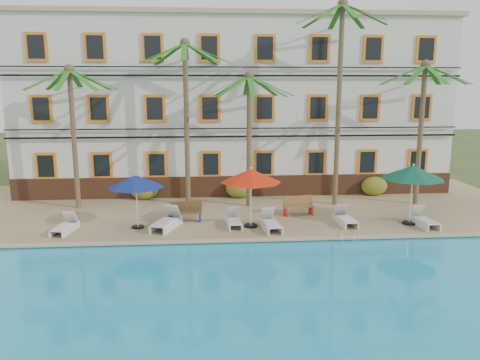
{
  "coord_description": "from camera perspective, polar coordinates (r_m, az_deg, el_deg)",
  "views": [
    {
      "loc": [
        -1.84,
        -19.0,
        6.42
      ],
      "look_at": [
        -0.16,
        3.0,
        2.0
      ],
      "focal_mm": 35.0,
      "sensor_mm": 36.0,
      "label": 1
    }
  ],
  "objects": [
    {
      "name": "lounger_e",
      "position": [
        21.9,
        12.7,
        -4.58
      ],
      "size": [
        0.72,
        1.79,
        0.83
      ],
      "color": "silver",
      "rests_on": "pool_deck"
    },
    {
      "name": "lounger_a",
      "position": [
        21.59,
        -20.55,
        -5.3
      ],
      "size": [
        0.88,
        1.78,
        0.81
      ],
      "color": "silver",
      "rests_on": "pool_deck"
    },
    {
      "name": "pool_ladder",
      "position": [
        19.87,
        12.77,
        -7.05
      ],
      "size": [
        0.54,
        0.74,
        0.74
      ],
      "color": "silver",
      "rests_on": "ground"
    },
    {
      "name": "palm_b",
      "position": [
        24.37,
        -6.59,
        9.64
      ],
      "size": [
        4.6,
        4.6,
        8.56
      ],
      "color": "brown",
      "rests_on": "pool_deck"
    },
    {
      "name": "shrub_mid",
      "position": [
        26.27,
        -0.1,
        -1.02
      ],
      "size": [
        1.5,
        0.9,
        1.1
      ],
      "primitive_type": "ellipsoid",
      "color": "#235719",
      "rests_on": "pool_deck"
    },
    {
      "name": "lounger_f",
      "position": [
        22.71,
        21.41,
        -4.51
      ],
      "size": [
        0.81,
        1.85,
        0.85
      ],
      "color": "silver",
      "rests_on": "pool_deck"
    },
    {
      "name": "ground",
      "position": [
        20.13,
        1.1,
        -7.26
      ],
      "size": [
        100.0,
        100.0,
        0.0
      ],
      "primitive_type": "plane",
      "color": "#384C23",
      "rests_on": "ground"
    },
    {
      "name": "pool_deck",
      "position": [
        24.88,
        0.0,
        -3.33
      ],
      "size": [
        30.0,
        12.0,
        0.25
      ],
      "primitive_type": "cube",
      "color": "tan",
      "rests_on": "ground"
    },
    {
      "name": "palm_a",
      "position": [
        24.98,
        -19.76,
        7.36
      ],
      "size": [
        4.6,
        4.6,
        7.24
      ],
      "color": "brown",
      "rests_on": "pool_deck"
    },
    {
      "name": "palm_d",
      "position": [
        24.77,
        12.06,
        11.92
      ],
      "size": [
        4.6,
        4.6,
        10.44
      ],
      "color": "brown",
      "rests_on": "pool_deck"
    },
    {
      "name": "swimming_pool",
      "position": [
        13.68,
        4.01,
        -16.2
      ],
      "size": [
        26.0,
        12.0,
        0.2
      ],
      "primitive_type": "cube",
      "color": "#1A9CC5",
      "rests_on": "ground"
    },
    {
      "name": "shrub_right",
      "position": [
        27.94,
        16.04,
        -0.72
      ],
      "size": [
        1.5,
        0.9,
        1.1
      ],
      "primitive_type": "ellipsoid",
      "color": "#235719",
      "rests_on": "pool_deck"
    },
    {
      "name": "umbrella_blue",
      "position": [
        20.88,
        -12.57,
        -0.19
      ],
      "size": [
        2.46,
        2.46,
        2.46
      ],
      "color": "black",
      "rests_on": "pool_deck"
    },
    {
      "name": "lounger_c",
      "position": [
        21.11,
        -0.79,
        -4.95
      ],
      "size": [
        0.7,
        1.69,
        0.78
      ],
      "color": "silver",
      "rests_on": "pool_deck"
    },
    {
      "name": "bench_left",
      "position": [
        21.95,
        -6.61,
        -3.8
      ],
      "size": [
        1.51,
        0.51,
        0.93
      ],
      "color": "olive",
      "rests_on": "pool_deck"
    },
    {
      "name": "lounger_d",
      "position": [
        20.68,
        3.72,
        -5.23
      ],
      "size": [
        0.85,
        1.91,
        0.87
      ],
      "color": "silver",
      "rests_on": "pool_deck"
    },
    {
      "name": "umbrella_red",
      "position": [
        20.51,
        1.33,
        0.49
      ],
      "size": [
        2.71,
        2.71,
        2.71
      ],
      "color": "black",
      "rests_on": "pool_deck"
    },
    {
      "name": "shrub_left",
      "position": [
        26.42,
        -11.62,
        -1.19
      ],
      "size": [
        1.5,
        0.9,
        1.1
      ],
      "primitive_type": "ellipsoid",
      "color": "#235719",
      "rests_on": "pool_deck"
    },
    {
      "name": "hotel_building",
      "position": [
        29.05,
        -0.76,
        9.26
      ],
      "size": [
        25.4,
        6.44,
        10.22
      ],
      "color": "silver",
      "rests_on": "pool_deck"
    },
    {
      "name": "palm_e",
      "position": [
        26.17,
        21.31,
        7.75
      ],
      "size": [
        4.6,
        4.6,
        7.52
      ],
      "color": "brown",
      "rests_on": "pool_deck"
    },
    {
      "name": "palm_c",
      "position": [
        23.94,
        1.12,
        7.44
      ],
      "size": [
        4.6,
        4.6,
        6.94
      ],
      "color": "brown",
      "rests_on": "pool_deck"
    },
    {
      "name": "umbrella_green",
      "position": [
        22.31,
        20.34,
        0.85
      ],
      "size": [
        2.8,
        2.8,
        2.79
      ],
      "color": "black",
      "rests_on": "pool_deck"
    },
    {
      "name": "pool_coping",
      "position": [
        19.2,
        1.36,
        -7.32
      ],
      "size": [
        30.0,
        0.35,
        0.06
      ],
      "primitive_type": "cube",
      "color": "tan",
      "rests_on": "pool_deck"
    },
    {
      "name": "lounger_b",
      "position": [
        21.02,
        -8.91,
        -5.0
      ],
      "size": [
        1.38,
        2.15,
        0.96
      ],
      "color": "silver",
      "rests_on": "pool_deck"
    },
    {
      "name": "bench_right",
      "position": [
        23.03,
        7.08,
        -3.09
      ],
      "size": [
        1.56,
        0.72,
        0.93
      ],
      "color": "olive",
      "rests_on": "pool_deck"
    }
  ]
}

